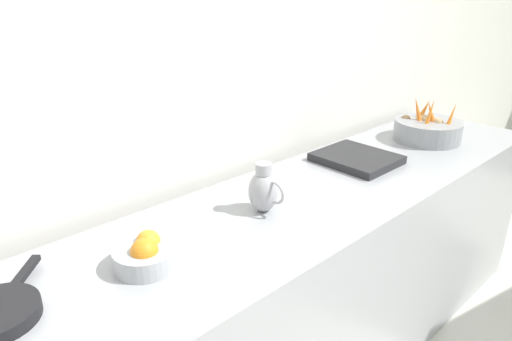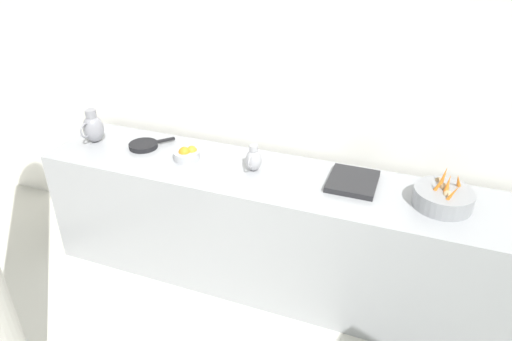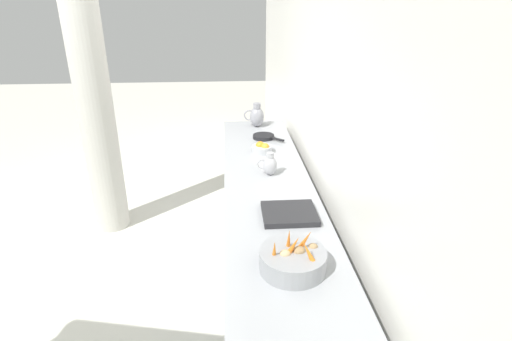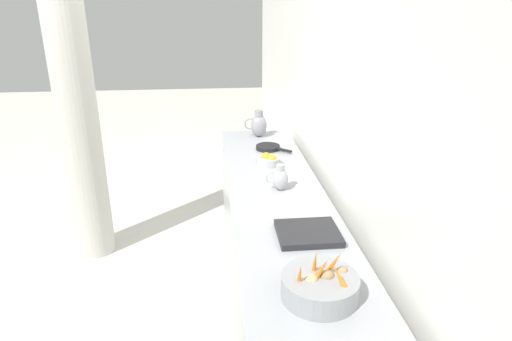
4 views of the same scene
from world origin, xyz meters
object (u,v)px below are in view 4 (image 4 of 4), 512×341
Objects in this scene: metal_pitcher_short at (280,178)px; skillet_on_counter at (268,147)px; orange_bowl at (268,160)px; vegetable_colander at (320,286)px; metal_pitcher_tall at (259,125)px; support_column at (73,83)px.

metal_pitcher_short is 0.63× the size of skillet_on_counter.
metal_pitcher_short is (-0.02, 0.49, 0.04)m from orange_bowl.
metal_pitcher_short is at bearing 91.89° from orange_bowl.
vegetable_colander is at bearing 88.83° from skillet_on_counter.
metal_pitcher_tall is (-0.01, -0.78, 0.07)m from orange_bowl.
vegetable_colander is at bearing 90.01° from metal_pitcher_tall.
vegetable_colander is at bearing 126.80° from support_column.
metal_pitcher_tall reaches higher than vegetable_colander.
vegetable_colander is 1.68m from orange_bowl.
support_column is (1.51, 0.44, 0.50)m from metal_pitcher_tall.
metal_pitcher_tall reaches higher than metal_pitcher_short.
skillet_on_counter is at bearing -92.32° from metal_pitcher_short.
skillet_on_counter is (-0.05, -0.38, -0.02)m from orange_bowl.
vegetable_colander is 1.19m from metal_pitcher_short.
orange_bowl is 0.49m from metal_pitcher_short.
support_column is at bearing -28.73° from metal_pitcher_short.
vegetable_colander is at bearing 90.33° from orange_bowl.
vegetable_colander reaches higher than orange_bowl.
metal_pitcher_short reaches higher than skillet_on_counter.
support_column reaches higher than vegetable_colander.
skillet_on_counter is at bearing -97.68° from orange_bowl.
metal_pitcher_tall is at bearing -89.99° from vegetable_colander.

